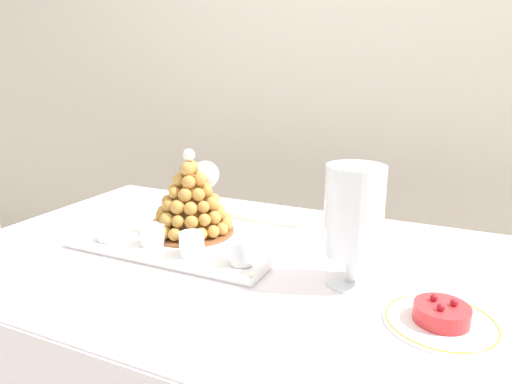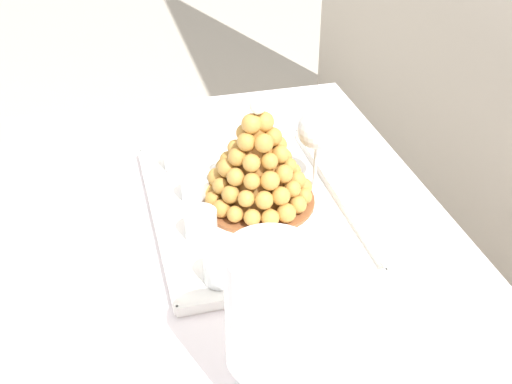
# 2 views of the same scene
# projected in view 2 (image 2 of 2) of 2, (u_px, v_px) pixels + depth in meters

# --- Properties ---
(buffet_table) EXTENTS (1.55, 0.90, 0.79)m
(buffet_table) POSITION_uv_depth(u_px,v_px,m) (250.00, 324.00, 1.21)
(buffet_table) COLOR brown
(buffet_table) RESTS_ON ground_plane
(serving_tray) EXTENTS (0.54, 0.38, 0.02)m
(serving_tray) POSITION_uv_depth(u_px,v_px,m) (248.00, 210.00, 1.35)
(serving_tray) COLOR white
(serving_tray) RESTS_ON buffet_table
(croquembouche) EXTENTS (0.23, 0.23, 0.24)m
(croquembouche) POSITION_uv_depth(u_px,v_px,m) (258.00, 165.00, 1.32)
(croquembouche) COLOR brown
(croquembouche) RESTS_ON serving_tray
(dessert_cup_left) EXTENTS (0.06, 0.06, 0.05)m
(dessert_cup_left) POSITION_uv_depth(u_px,v_px,m) (177.00, 159.00, 1.47)
(dessert_cup_left) COLOR silver
(dessert_cup_left) RESTS_ON serving_tray
(dessert_cup_mid_left) EXTENTS (0.06, 0.06, 0.05)m
(dessert_cup_mid_left) POSITION_uv_depth(u_px,v_px,m) (197.00, 189.00, 1.37)
(dessert_cup_mid_left) COLOR silver
(dessert_cup_mid_left) RESTS_ON serving_tray
(dessert_cup_centre) EXTENTS (0.06, 0.06, 0.06)m
(dessert_cup_centre) POSITION_uv_depth(u_px,v_px,m) (201.00, 225.00, 1.26)
(dessert_cup_centre) COLOR silver
(dessert_cup_centre) RESTS_ON serving_tray
(dessert_cup_mid_right) EXTENTS (0.06, 0.06, 0.06)m
(dessert_cup_mid_right) POSITION_uv_depth(u_px,v_px,m) (220.00, 268.00, 1.15)
(dessert_cup_mid_right) COLOR silver
(dessert_cup_mid_right) RESTS_ON serving_tray
(macaron_goblet) EXTENTS (0.12, 0.12, 0.26)m
(macaron_goblet) POSITION_uv_depth(u_px,v_px,m) (270.00, 311.00, 0.89)
(macaron_goblet) COLOR white
(macaron_goblet) RESTS_ON buffet_table
(wine_glass) EXTENTS (0.08, 0.08, 0.18)m
(wine_glass) POSITION_uv_depth(u_px,v_px,m) (317.00, 131.00, 1.35)
(wine_glass) COLOR silver
(wine_glass) RESTS_ON buffet_table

